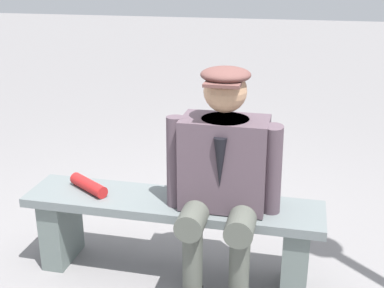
% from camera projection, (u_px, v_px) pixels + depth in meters
% --- Properties ---
extents(ground_plane, '(30.00, 30.00, 0.00)m').
position_uv_depth(ground_plane, '(173.00, 272.00, 3.00)').
color(ground_plane, gray).
extents(bench, '(1.72, 0.37, 0.49)m').
position_uv_depth(bench, '(172.00, 224.00, 2.89)').
color(bench, slate).
rests_on(bench, ground).
extents(seated_man, '(0.63, 0.53, 1.27)m').
position_uv_depth(seated_man, '(223.00, 172.00, 2.65)').
color(seated_man, '#52424B').
rests_on(seated_man, ground).
extents(rolled_magazine, '(0.29, 0.22, 0.07)m').
position_uv_depth(rolled_magazine, '(89.00, 185.00, 2.94)').
color(rolled_magazine, '#B21E1E').
rests_on(rolled_magazine, bench).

